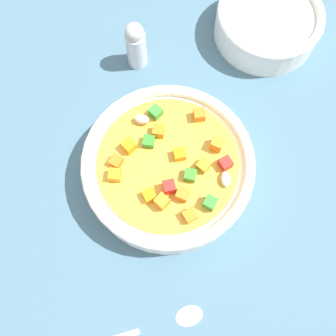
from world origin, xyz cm
name	(u,v)px	position (x,y,z in cm)	size (l,w,h in cm)	color
ground_plane	(168,176)	(0.00, 0.00, -1.00)	(140.00, 140.00, 2.00)	#42667A
soup_bowl_main	(168,167)	(-0.01, -0.01, 2.88)	(21.06, 21.06, 6.26)	white
spoon	(136,332)	(-14.52, 13.05, 0.37)	(6.50, 18.71, 0.77)	silver
side_bowl_small	(268,22)	(11.58, -23.83, 2.54)	(15.19, 15.19, 4.89)	white
pepper_shaker	(136,45)	(17.18, -5.21, 3.82)	(2.82, 2.82, 7.70)	silver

